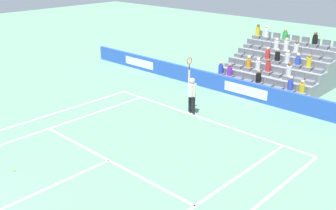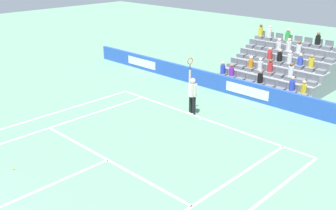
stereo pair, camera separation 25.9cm
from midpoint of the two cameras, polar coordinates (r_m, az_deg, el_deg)
line_baseline at (r=18.32m, az=4.51°, el=-1.88°), size 10.97×0.10×0.01m
line_service at (r=14.84m, az=-9.06°, el=-7.90°), size 8.23×0.10×0.01m
line_centre_service at (r=13.45m, az=-20.05°, el=-12.36°), size 0.10×6.40×0.01m
line_singles_sideline_left at (r=17.79m, az=-18.48°, el=-3.70°), size 0.10×11.89×0.01m
line_doubles_sideline_left at (r=18.93m, az=-20.51°, el=-2.46°), size 0.10×11.89×0.01m
line_centre_mark at (r=18.25m, az=4.32°, el=-1.97°), size 0.10×0.20×0.01m
sponsor_barrier at (r=21.00m, az=10.90°, el=2.16°), size 24.33×0.22×0.92m
tennis_player at (r=18.43m, az=3.06°, el=1.58°), size 0.52×0.39×2.85m
stadium_stand at (r=23.86m, az=15.62°, el=4.97°), size 5.58×4.75×3.02m
loose_tennis_ball at (r=15.04m, az=-21.82°, el=-8.74°), size 0.07×0.07×0.07m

